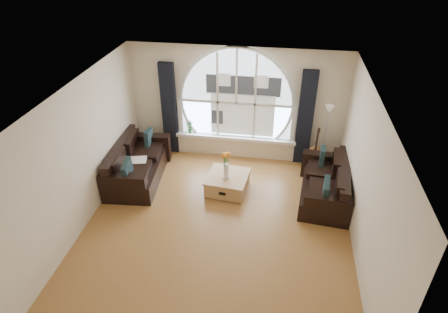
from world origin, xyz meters
The scene contains 21 objects.
ground centered at (0.00, 0.00, 0.00)m, with size 5.00×5.50×0.01m, color brown.
ceiling centered at (0.00, 0.00, 2.70)m, with size 5.00×5.50×0.01m, color silver.
wall_back centered at (0.00, 2.75, 1.35)m, with size 5.00×0.01×2.70m, color beige.
wall_front centered at (0.00, -2.75, 1.35)m, with size 5.00×0.01×2.70m, color beige.
wall_left centered at (-2.50, 0.00, 1.35)m, with size 0.01×5.50×2.70m, color beige.
wall_right centered at (2.50, 0.00, 1.35)m, with size 0.01×5.50×2.70m, color beige.
attic_slope centered at (2.20, 0.00, 2.35)m, with size 0.92×5.50×0.72m, color silver.
arched_window centered at (0.00, 2.72, 1.62)m, with size 2.60×0.06×2.15m, color silver.
window_sill centered at (0.00, 2.65, 0.51)m, with size 2.90×0.22×0.08m, color white.
window_frame centered at (0.00, 2.69, 1.62)m, with size 2.76×0.08×2.15m, color white.
neighbor_house centered at (0.15, 2.71, 1.50)m, with size 1.70×0.02×1.50m, color silver.
curtain_left centered at (-1.60, 2.63, 1.15)m, with size 0.35×0.12×2.30m, color black.
curtain_right centered at (1.60, 2.63, 1.15)m, with size 0.35×0.12×2.30m, color black.
sofa_left centered at (-2.01, 1.33, 0.40)m, with size 0.97×1.93×0.86m, color black.
sofa_right centered at (2.05, 1.27, 0.40)m, with size 0.90×1.79×0.80m, color black.
coffee_chest centered at (0.03, 1.21, 0.21)m, with size 0.85×0.85×0.42m, color #A37C51.
throw_blanket centered at (-2.01, 1.10, 0.50)m, with size 0.55×0.55×0.10m, color silver.
vase_flowers centered at (0.01, 1.14, 0.77)m, with size 0.24×0.24×0.70m, color white.
floor_lamp centered at (2.07, 2.43, 0.80)m, with size 0.24×0.24×1.60m, color #B2B2B2.
guitar centered at (1.91, 2.51, 0.53)m, with size 0.36×0.24×1.06m, color brown.
potted_plant centered at (-1.13, 2.65, 0.71)m, with size 0.17×0.11×0.32m, color #1E6023.
Camera 1 is at (0.99, -5.36, 5.02)m, focal length 30.54 mm.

